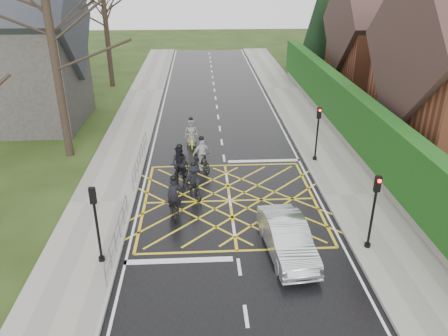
{
  "coord_description": "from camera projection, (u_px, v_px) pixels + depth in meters",
  "views": [
    {
      "loc": [
        -1.3,
        -18.02,
        10.18
      ],
      "look_at": [
        -0.23,
        0.9,
        1.3
      ],
      "focal_mm": 35.0,
      "sensor_mm": 36.0,
      "label": 1
    }
  ],
  "objects": [
    {
      "name": "railing_north",
      "position": [
        140.0,
        154.0,
        23.72
      ],
      "size": [
        0.05,
        6.04,
        1.03
      ],
      "color": "slate",
      "rests_on": "ground"
    },
    {
      "name": "railing_south",
      "position": [
        117.0,
        231.0,
        16.94
      ],
      "size": [
        0.05,
        5.04,
        1.03
      ],
      "color": "slate",
      "rests_on": "ground"
    },
    {
      "name": "ground",
      "position": [
        230.0,
        201.0,
        20.67
      ],
      "size": [
        120.0,
        120.0,
        0.0
      ],
      "primitive_type": "plane",
      "color": "black",
      "rests_on": "ground"
    },
    {
      "name": "sidewalk_right",
      "position": [
        354.0,
        196.0,
        20.95
      ],
      "size": [
        3.0,
        80.0,
        0.15
      ],
      "primitive_type": "cube",
      "color": "gray",
      "rests_on": "ground"
    },
    {
      "name": "conifer",
      "position": [
        322.0,
        22.0,
        42.61
      ],
      "size": [
        4.6,
        4.6,
        10.0
      ],
      "color": "black",
      "rests_on": "ground"
    },
    {
      "name": "traffic_light_se",
      "position": [
        373.0,
        213.0,
        16.43
      ],
      "size": [
        0.24,
        0.31,
        3.21
      ],
      "rotation": [
        0.0,
        0.0,
        3.14
      ],
      "color": "black",
      "rests_on": "ground"
    },
    {
      "name": "sidewalk_left",
      "position": [
        102.0,
        203.0,
        20.33
      ],
      "size": [
        3.0,
        80.0,
        0.15
      ],
      "primitive_type": "cube",
      "color": "gray",
      "rests_on": "ground"
    },
    {
      "name": "tree_near",
      "position": [
        47.0,
        13.0,
        22.28
      ],
      "size": [
        9.24,
        9.24,
        11.44
      ],
      "color": "black",
      "rests_on": "ground"
    },
    {
      "name": "cyclist_lead",
      "position": [
        191.0,
        136.0,
        26.71
      ],
      "size": [
        0.85,
        1.91,
        1.82
      ],
      "rotation": [
        0.0,
        0.0,
        0.07
      ],
      "color": "yellow",
      "rests_on": "ground"
    },
    {
      "name": "cyclist_mid",
      "position": [
        194.0,
        183.0,
        20.92
      ],
      "size": [
        1.28,
        1.91,
        1.76
      ],
      "rotation": [
        0.0,
        0.0,
        0.4
      ],
      "color": "black",
      "rests_on": "ground"
    },
    {
      "name": "car",
      "position": [
        287.0,
        238.0,
        16.64
      ],
      "size": [
        1.87,
        4.35,
        1.39
      ],
      "primitive_type": "imported",
      "rotation": [
        0.0,
        0.0,
        0.1
      ],
      "color": "silver",
      "rests_on": "ground"
    },
    {
      "name": "house_far",
      "position": [
        394.0,
        42.0,
        35.85
      ],
      "size": [
        9.8,
        8.8,
        10.3
      ],
      "color": "brown",
      "rests_on": "ground"
    },
    {
      "name": "traffic_light_ne",
      "position": [
        317.0,
        134.0,
        24.02
      ],
      "size": [
        0.24,
        0.31,
        3.21
      ],
      "rotation": [
        0.0,
        0.0,
        3.14
      ],
      "color": "black",
      "rests_on": "ground"
    },
    {
      "name": "cyclist_front",
      "position": [
        202.0,
        158.0,
        23.5
      ],
      "size": [
        1.3,
        2.0,
        1.95
      ],
      "rotation": [
        0.0,
        0.0,
        0.42
      ],
      "color": "black",
      "rests_on": "ground"
    },
    {
      "name": "church",
      "position": [
        13.0,
        52.0,
        28.74
      ],
      "size": [
        8.8,
        7.8,
        11.0
      ],
      "color": "#2D2B28",
      "rests_on": "ground"
    },
    {
      "name": "cyclist_back",
      "position": [
        180.0,
        168.0,
        22.14
      ],
      "size": [
        1.31,
        2.17,
        2.1
      ],
      "rotation": [
        0.0,
        0.0,
        -0.37
      ],
      "color": "black",
      "rests_on": "ground"
    },
    {
      "name": "cyclist_rear",
      "position": [
        174.0,
        202.0,
        19.29
      ],
      "size": [
        0.86,
        2.03,
        1.93
      ],
      "rotation": [
        0.0,
        0.0,
        0.09
      ],
      "color": "black",
      "rests_on": "ground"
    },
    {
      "name": "road",
      "position": [
        230.0,
        201.0,
        20.67
      ],
      "size": [
        9.0,
        80.0,
        0.01
      ],
      "primitive_type": "cube",
      "color": "black",
      "rests_on": "ground"
    },
    {
      "name": "tree_far",
      "position": [
        104.0,
        3.0,
        37.04
      ],
      "size": [
        8.4,
        8.4,
        10.4
      ],
      "color": "black",
      "rests_on": "ground"
    },
    {
      "name": "stone_wall",
      "position": [
        351.0,
        143.0,
        26.34
      ],
      "size": [
        0.5,
        38.0,
        0.7
      ],
      "primitive_type": "cube",
      "color": "slate",
      "rests_on": "ground"
    },
    {
      "name": "traffic_light_sw",
      "position": [
        97.0,
        226.0,
        15.64
      ],
      "size": [
        0.24,
        0.31,
        3.21
      ],
      "color": "black",
      "rests_on": "ground"
    },
    {
      "name": "hedge",
      "position": [
        355.0,
        116.0,
        25.6
      ],
      "size": [
        0.9,
        38.0,
        2.8
      ],
      "primitive_type": "cube",
      "color": "#133E11",
      "rests_on": "stone_wall"
    }
  ]
}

